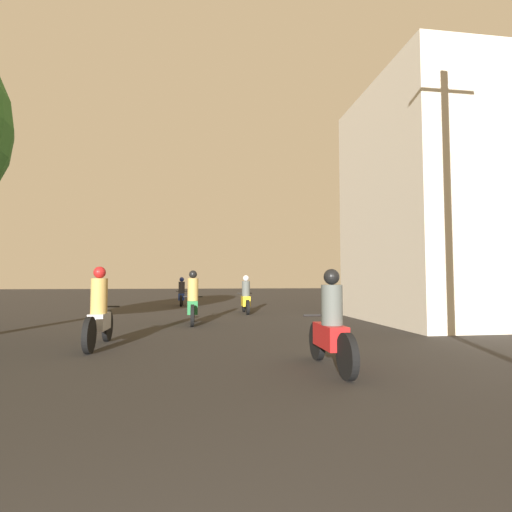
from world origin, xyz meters
TOP-DOWN VIEW (x-y plane):
  - motorcycle_red at (2.09, 5.46)m, footprint 0.60×2.01m
  - motorcycle_silver at (-1.88, 8.03)m, footprint 0.60×2.16m
  - motorcycle_green at (-0.07, 11.87)m, footprint 0.60×1.89m
  - motorcycle_yellow at (1.99, 15.59)m, footprint 0.60×1.93m
  - motorcycle_blue at (-0.76, 20.72)m, footprint 0.60×1.82m
  - building_right_near at (8.14, 11.42)m, footprint 5.24×5.82m

SIDE VIEW (x-z plane):
  - motorcycle_blue at x=-0.76m, z-range -0.15..1.33m
  - motorcycle_red at x=2.09m, z-range -0.15..1.36m
  - motorcycle_yellow at x=1.99m, z-range -0.14..1.38m
  - motorcycle_green at x=-0.07m, z-range -0.17..1.46m
  - motorcycle_silver at x=-1.88m, z-range -0.16..1.46m
  - building_right_near at x=8.14m, z-range 0.00..7.62m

